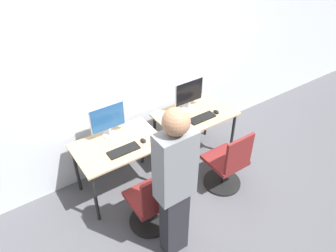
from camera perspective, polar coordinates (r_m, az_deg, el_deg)
ground_plane at (r=4.31m, az=1.00°, el=-10.26°), size 20.00×20.00×0.00m
wall_back at (r=4.02m, az=-5.32°, el=10.68°), size 12.00×0.05×2.80m
desk_left at (r=3.88m, az=-8.59°, el=-4.17°), size 1.01×0.66×0.72m
monitor_left at (r=3.85m, az=-10.42°, el=1.06°), size 0.43×0.18×0.42m
keyboard_left at (r=3.72m, az=-7.73°, el=-4.22°), size 0.36×0.14×0.02m
mouse_left at (r=3.82m, az=-4.34°, el=-2.54°), size 0.06×0.09×0.03m
office_chair_left at (r=3.65m, az=-2.85°, el=-13.43°), size 0.48×0.48×0.87m
person_left at (r=2.99m, az=1.22°, el=-9.82°), size 0.36×0.23×1.77m
desk_right at (r=4.35m, az=4.70°, el=1.24°), size 1.01×0.66×0.72m
monitor_right at (r=4.28m, az=3.69°, el=5.59°), size 0.43×0.18×0.42m
keyboard_right at (r=4.21m, az=5.94°, el=1.42°), size 0.36×0.14×0.02m
mouse_right at (r=4.34m, az=8.41°, el=2.46°), size 0.06×0.09×0.03m
office_chair_right at (r=4.12m, az=10.31°, el=-6.80°), size 0.48×0.48×0.87m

